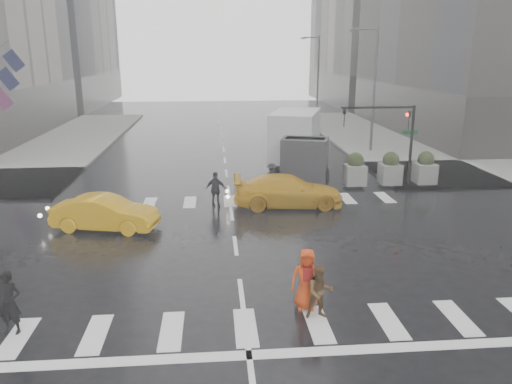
{
  "coord_description": "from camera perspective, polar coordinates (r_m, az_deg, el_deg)",
  "views": [
    {
      "loc": [
        -0.76,
        -18.05,
        7.22
      ],
      "look_at": [
        0.98,
        2.0,
        1.58
      ],
      "focal_mm": 35.0,
      "sensor_mm": 36.0,
      "label": 1
    }
  ],
  "objects": [
    {
      "name": "flag_cluster",
      "position": [
        39.29,
        -26.92,
        11.72
      ],
      "size": [
        2.87,
        3.06,
        4.69
      ],
      "color": "#59595B",
      "rests_on": "ground"
    },
    {
      "name": "street_lamp_far",
      "position": [
        57.29,
        6.96,
        13.28
      ],
      "size": [
        2.15,
        0.22,
        9.0
      ],
      "color": "#59595B",
      "rests_on": "ground"
    },
    {
      "name": "pedestrian_black",
      "position": [
        14.61,
        -26.73,
        -8.83
      ],
      "size": [
        1.1,
        1.11,
        2.43
      ],
      "rotation": [
        0.0,
        0.0,
        -0.15
      ],
      "color": "black",
      "rests_on": "ground"
    },
    {
      "name": "box_truck",
      "position": [
        30.63,
        4.77,
        5.76
      ],
      "size": [
        2.62,
        6.98,
        3.71
      ],
      "rotation": [
        0.0,
        0.0,
        -0.31
      ],
      "color": "silver",
      "rests_on": "ground"
    },
    {
      "name": "pedestrian_brown",
      "position": [
        14.27,
        7.32,
        -11.26
      ],
      "size": [
        0.78,
        0.62,
        1.58
      ],
      "primitive_type": "imported",
      "rotation": [
        0.0,
        0.0,
        0.03
      ],
      "color": "#4E371C",
      "rests_on": "ground"
    },
    {
      "name": "planter_mid",
      "position": [
        28.69,
        15.09,
        2.56
      ],
      "size": [
        1.1,
        1.1,
        1.8
      ],
      "color": "slate",
      "rests_on": "ground"
    },
    {
      "name": "taxi_mid",
      "position": [
        21.87,
        -16.86,
        -2.32
      ],
      "size": [
        4.59,
        2.43,
        1.44
      ],
      "primitive_type": "imported",
      "rotation": [
        0.0,
        0.0,
        1.35
      ],
      "color": "orange",
      "rests_on": "ground"
    },
    {
      "name": "planter_east",
      "position": [
        29.43,
        18.76,
        2.59
      ],
      "size": [
        1.1,
        1.1,
        1.8
      ],
      "color": "slate",
      "rests_on": "ground"
    },
    {
      "name": "pedestrian_far_a",
      "position": [
        24.0,
        -4.6,
        0.27
      ],
      "size": [
        1.12,
        0.82,
        1.74
      ],
      "primitive_type": "imported",
      "rotation": [
        0.0,
        0.0,
        2.94
      ],
      "color": "black",
      "rests_on": "ground"
    },
    {
      "name": "taxi_rear",
      "position": [
        24.15,
        3.68,
        0.13
      ],
      "size": [
        4.74,
        2.34,
        1.53
      ],
      "primitive_type": "imported",
      "rotation": [
        0.0,
        0.0,
        1.53
      ],
      "color": "orange",
      "rests_on": "ground"
    },
    {
      "name": "planter_west",
      "position": [
        28.08,
        11.24,
        2.52
      ],
      "size": [
        1.1,
        1.1,
        1.8
      ],
      "color": "slate",
      "rests_on": "ground"
    },
    {
      "name": "sidewalk_ne",
      "position": [
        41.54,
        24.42,
        4.35
      ],
      "size": [
        35.0,
        35.0,
        0.15
      ],
      "primitive_type": "cube",
      "color": "slate",
      "rests_on": "ground"
    },
    {
      "name": "ground",
      "position": [
        19.46,
        -2.37,
        -6.13
      ],
      "size": [
        120.0,
        120.0,
        0.0
      ],
      "primitive_type": "plane",
      "color": "black",
      "rests_on": "ground"
    },
    {
      "name": "road_markings",
      "position": [
        19.46,
        -2.37,
        -6.12
      ],
      "size": [
        18.0,
        48.0,
        0.01
      ],
      "primitive_type": null,
      "color": "silver",
      "rests_on": "ground"
    },
    {
      "name": "pedestrian_far_b",
      "position": [
        26.91,
        1.8,
        1.73
      ],
      "size": [
        1.07,
        1.04,
        1.49
      ],
      "primitive_type": "imported",
      "rotation": [
        0.0,
        0.0,
        2.42
      ],
      "color": "black",
      "rests_on": "ground"
    },
    {
      "name": "pedestrian_orange",
      "position": [
        14.66,
        5.79,
        -9.87
      ],
      "size": [
        0.97,
        0.71,
        1.84
      ],
      "rotation": [
        0.0,
        0.0,
        -0.15
      ],
      "color": "red",
      "rests_on": "ground"
    },
    {
      "name": "traffic_signal_pole",
      "position": [
        28.11,
        15.55,
        6.91
      ],
      "size": [
        4.45,
        0.42,
        4.5
      ],
      "color": "black",
      "rests_on": "ground"
    },
    {
      "name": "street_lamp_near",
      "position": [
        37.95,
        13.2,
        11.83
      ],
      "size": [
        2.15,
        0.22,
        9.0
      ],
      "color": "#59595B",
      "rests_on": "ground"
    }
  ]
}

